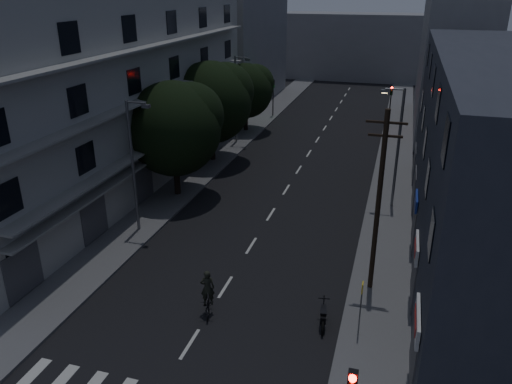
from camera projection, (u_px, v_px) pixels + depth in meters
The scene contains 21 objects.
ground at pixel (300, 168), 41.53m from camera, with size 160.00×160.00×0.00m, color black.
sidewalk_left at pixel (215, 159), 43.45m from camera, with size 3.00×90.00×0.15m, color #565659.
sidewalk_right at pixel (393, 176), 39.55m from camera, with size 3.00×90.00×0.15m, color #565659.
lane_markings at pixel (313, 146), 47.07m from camera, with size 0.15×60.50×0.01m.
building_left at pixel (120, 92), 35.75m from camera, with size 7.00×36.00×14.00m.
building_right at pixel (482, 159), 26.55m from camera, with size 6.19×28.00×11.00m.
building_far_left at pixel (245, 38), 61.95m from camera, with size 6.00×20.00×16.00m, color slate.
building_far_right at pixel (451, 65), 50.97m from camera, with size 6.00×20.00×13.00m, color slate.
building_far_end at pixel (358, 46), 79.47m from camera, with size 24.00×8.00×10.00m, color slate.
tree_near at pixel (175, 125), 34.16m from camera, with size 6.55×6.55×8.08m.
tree_mid at pixel (212, 99), 41.18m from camera, with size 6.76×6.76×8.32m.
tree_far at pixel (246, 89), 50.29m from camera, with size 5.49×5.49×6.79m.
traffic_signal_far_right at pixel (391, 97), 52.62m from camera, with size 0.28×0.37×4.10m.
traffic_signal_far_left at pixel (273, 90), 56.41m from camera, with size 0.28×0.37×4.10m.
street_lamp_left_near at pixel (134, 161), 29.09m from camera, with size 1.51×0.25×8.00m.
street_lamp_right at pixel (397, 143), 32.41m from camera, with size 1.51×0.25×8.00m.
street_lamp_left_far at pixel (237, 95), 46.30m from camera, with size 1.51×0.25×8.00m.
utility_pole at pixel (379, 200), 23.11m from camera, with size 1.80×0.24×9.00m.
bus_stop_sign at pixel (361, 299), 20.94m from camera, with size 0.06×0.35×2.52m.
motorcycle at pixel (323, 317), 22.14m from camera, with size 0.54×1.82×1.17m.
cyclist at pixel (208, 299), 22.91m from camera, with size 1.18×1.87×2.24m.
Camera 1 is at (7.50, -13.57, 14.09)m, focal length 35.00 mm.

